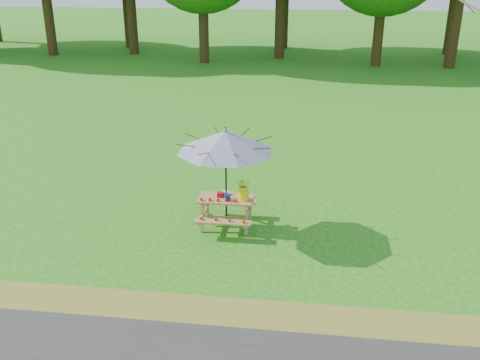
# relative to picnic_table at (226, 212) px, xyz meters

# --- Properties ---
(ground) EXTENTS (120.00, 120.00, 0.00)m
(ground) POSITION_rel_picnic_table_xyz_m (-0.19, -0.50, -0.33)
(ground) COLOR #1E6613
(ground) RESTS_ON ground
(drygrass_strip) EXTENTS (120.00, 1.20, 0.01)m
(drygrass_strip) POSITION_rel_picnic_table_xyz_m (-0.19, -3.30, -0.32)
(drygrass_strip) COLOR olive
(drygrass_strip) RESTS_ON ground
(picnic_table) EXTENTS (1.20, 1.32, 0.67)m
(picnic_table) POSITION_rel_picnic_table_xyz_m (0.00, 0.00, 0.00)
(picnic_table) COLOR #9A7045
(picnic_table) RESTS_ON ground
(patio_umbrella) EXTENTS (2.69, 2.69, 2.25)m
(patio_umbrella) POSITION_rel_picnic_table_xyz_m (0.00, 0.00, 1.62)
(patio_umbrella) COLOR black
(patio_umbrella) RESTS_ON ground
(produce_bins) EXTENTS (0.31, 0.43, 0.13)m
(produce_bins) POSITION_rel_picnic_table_xyz_m (-0.04, 0.01, 0.40)
(produce_bins) COLOR #B90E13
(produce_bins) RESTS_ON picnic_table
(tomatoes_row) EXTENTS (0.77, 0.13, 0.07)m
(tomatoes_row) POSITION_rel_picnic_table_xyz_m (-0.15, -0.18, 0.38)
(tomatoes_row) COLOR red
(tomatoes_row) RESTS_ON picnic_table
(flower_bucket) EXTENTS (0.36, 0.33, 0.50)m
(flower_bucket) POSITION_rel_picnic_table_xyz_m (0.38, -0.04, 0.61)
(flower_bucket) COLOR yellow
(flower_bucket) RESTS_ON picnic_table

